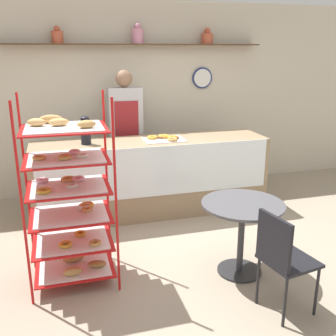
{
  "coord_description": "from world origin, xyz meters",
  "views": [
    {
      "loc": [
        -1.11,
        -3.51,
        2.05
      ],
      "look_at": [
        0.0,
        0.4,
        0.81
      ],
      "focal_mm": 42.0,
      "sensor_mm": 36.0,
      "label": 1
    }
  ],
  "objects_px": {
    "person_worker": "(126,130)",
    "cafe_table": "(242,220)",
    "cafe_chair": "(282,254)",
    "donut_tray_counter": "(165,138)",
    "pastry_rack": "(70,199)",
    "coffee_carafe": "(86,131)"
  },
  "relations": [
    {
      "from": "person_worker",
      "to": "donut_tray_counter",
      "type": "height_order",
      "value": "person_worker"
    },
    {
      "from": "cafe_chair",
      "to": "coffee_carafe",
      "type": "xyz_separation_m",
      "value": [
        -1.28,
        2.29,
        0.6
      ]
    },
    {
      "from": "cafe_table",
      "to": "cafe_chair",
      "type": "bearing_deg",
      "value": -87.61
    },
    {
      "from": "pastry_rack",
      "to": "cafe_chair",
      "type": "bearing_deg",
      "value": -31.39
    },
    {
      "from": "cafe_table",
      "to": "cafe_chair",
      "type": "relative_size",
      "value": 0.89
    },
    {
      "from": "cafe_table",
      "to": "coffee_carafe",
      "type": "height_order",
      "value": "coffee_carafe"
    },
    {
      "from": "cafe_chair",
      "to": "donut_tray_counter",
      "type": "distance_m",
      "value": 2.33
    },
    {
      "from": "pastry_rack",
      "to": "cafe_table",
      "type": "xyz_separation_m",
      "value": [
        1.52,
        -0.31,
        -0.26
      ]
    },
    {
      "from": "person_worker",
      "to": "cafe_table",
      "type": "xyz_separation_m",
      "value": [
        0.67,
        -2.26,
        -0.45
      ]
    },
    {
      "from": "pastry_rack",
      "to": "cafe_chair",
      "type": "height_order",
      "value": "pastry_rack"
    },
    {
      "from": "person_worker",
      "to": "coffee_carafe",
      "type": "height_order",
      "value": "person_worker"
    },
    {
      "from": "person_worker",
      "to": "cafe_chair",
      "type": "xyz_separation_m",
      "value": [
        0.7,
        -2.9,
        -0.46
      ]
    },
    {
      "from": "person_worker",
      "to": "pastry_rack",
      "type": "bearing_deg",
      "value": -113.33
    },
    {
      "from": "donut_tray_counter",
      "to": "cafe_chair",
      "type": "bearing_deg",
      "value": -82.01
    },
    {
      "from": "cafe_table",
      "to": "coffee_carafe",
      "type": "relative_size",
      "value": 2.24
    },
    {
      "from": "pastry_rack",
      "to": "cafe_chair",
      "type": "xyz_separation_m",
      "value": [
        1.54,
        -0.94,
        -0.27
      ]
    },
    {
      "from": "person_worker",
      "to": "cafe_table",
      "type": "bearing_deg",
      "value": -73.44
    },
    {
      "from": "pastry_rack",
      "to": "donut_tray_counter",
      "type": "distance_m",
      "value": 1.81
    },
    {
      "from": "donut_tray_counter",
      "to": "pastry_rack",
      "type": "bearing_deg",
      "value": -133.0
    },
    {
      "from": "cafe_chair",
      "to": "donut_tray_counter",
      "type": "bearing_deg",
      "value": -2.06
    },
    {
      "from": "cafe_chair",
      "to": "donut_tray_counter",
      "type": "xyz_separation_m",
      "value": [
        -0.32,
        2.26,
        0.46
      ]
    },
    {
      "from": "coffee_carafe",
      "to": "pastry_rack",
      "type": "bearing_deg",
      "value": -100.98
    }
  ]
}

